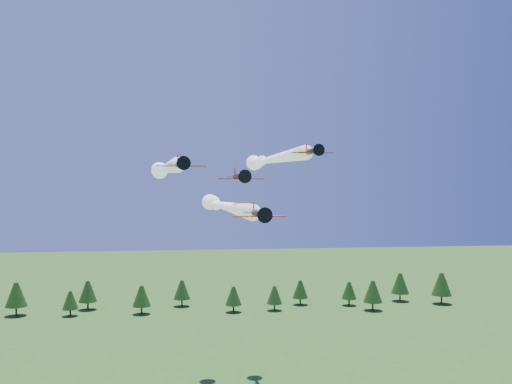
{
  "coord_description": "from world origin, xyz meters",
  "views": [
    {
      "loc": [
        -9.19,
        -90.48,
        43.78
      ],
      "look_at": [
        2.43,
        0.0,
        42.79
      ],
      "focal_mm": 40.0,
      "sensor_mm": 36.0,
      "label": 1
    }
  ],
  "objects": [
    {
      "name": "plane_lead",
      "position": [
        -1.1,
        23.72,
        39.79
      ],
      "size": [
        10.12,
        62.0,
        3.7
      ],
      "rotation": [
        0.0,
        0.0,
        0.08
      ],
      "color": "black",
      "rests_on": "ground"
    },
    {
      "name": "plane_left",
      "position": [
        -12.77,
        23.55,
        47.13
      ],
      "size": [
        10.74,
        46.54,
        3.7
      ],
      "rotation": [
        0.0,
        0.0,
        0.12
      ],
      "color": "black",
      "rests_on": "ground"
    },
    {
      "name": "treeline",
      "position": [
        -3.41,
        111.56,
        6.52
      ],
      "size": [
        176.01,
        21.88,
        11.74
      ],
      "color": "#382314",
      "rests_on": "ground"
    },
    {
      "name": "plane_slot",
      "position": [
        0.37,
        6.13,
        45.32
      ],
      "size": [
        8.15,
        8.86,
        2.85
      ],
      "rotation": [
        0.0,
        0.0,
        0.12
      ],
      "color": "black",
      "rests_on": "ground"
    },
    {
      "name": "plane_right",
      "position": [
        9.42,
        30.23,
        49.4
      ],
      "size": [
        8.8,
        54.81,
        3.7
      ],
      "rotation": [
        0.0,
        0.0,
        0.07
      ],
      "color": "black",
      "rests_on": "ground"
    }
  ]
}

